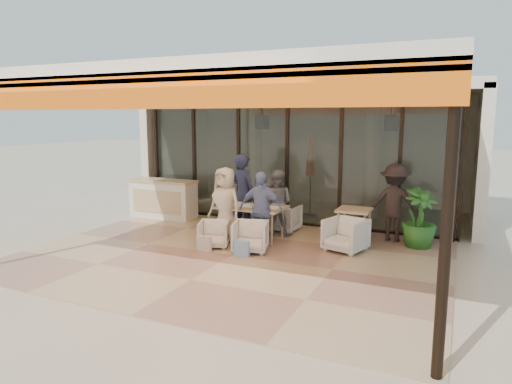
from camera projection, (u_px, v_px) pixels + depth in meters
ground at (232, 256)px, 8.91m from camera, size 70.00×70.00×0.00m
terrace_floor at (232, 256)px, 8.91m from camera, size 8.00×6.00×0.01m
terrace_structure at (224, 86)px, 8.15m from camera, size 8.00×6.00×3.40m
glass_storefront at (287, 161)px, 11.35m from camera, size 8.08×0.10×3.20m
interior_block at (316, 133)px, 13.32m from camera, size 9.05×3.62×3.52m
host_counter at (163, 199)px, 12.22m from camera, size 1.85×0.65×1.04m
dining_table at (251, 208)px, 10.12m from camera, size 1.50×0.90×0.93m
chair_far_left at (252, 215)px, 11.20m from camera, size 0.74×0.71×0.63m
chair_far_right at (284, 217)px, 10.85m from camera, size 0.71×0.67×0.70m
chair_near_left at (214, 233)px, 9.50m from camera, size 0.77×0.74×0.62m
chair_near_right at (250, 235)px, 9.15m from camera, size 0.82×0.80×0.69m
diner_navy at (243, 193)px, 10.65m from camera, size 0.78×0.63×1.86m
diner_grey at (277, 203)px, 10.34m from camera, size 0.83×0.69×1.53m
diner_cream at (225, 205)px, 9.86m from camera, size 0.87×0.64×1.63m
diner_periwinkle at (260, 209)px, 9.52m from camera, size 0.96×0.47×1.59m
tote_bag_cream at (204, 244)px, 9.16m from camera, size 0.30×0.10×0.34m
tote_bag_blue at (242, 249)px, 8.82m from camera, size 0.30×0.10×0.34m
side_table at (354, 214)px, 9.80m from camera, size 0.70×0.70×0.74m
side_chair at (346, 234)px, 9.17m from camera, size 0.90×0.87×0.76m
standing_woman at (394, 203)px, 9.83m from camera, size 1.13×0.68×1.71m
potted_palm at (419, 219)px, 9.40m from camera, size 0.99×0.99×1.25m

